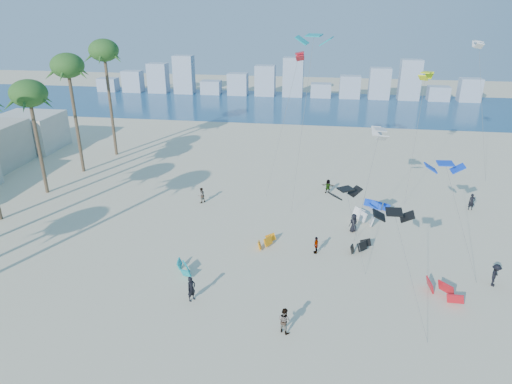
# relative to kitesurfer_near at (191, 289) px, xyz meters

# --- Properties ---
(ground) EXTENTS (220.00, 220.00, 0.00)m
(ground) POSITION_rel_kitesurfer_near_xyz_m (0.18, -6.04, -0.96)
(ground) COLOR beige
(ground) RESTS_ON ground
(ocean) EXTENTS (220.00, 220.00, 0.00)m
(ocean) POSITION_rel_kitesurfer_near_xyz_m (0.18, 65.96, -0.96)
(ocean) COLOR navy
(ocean) RESTS_ON ground
(kitesurfer_near) EXTENTS (0.77, 0.84, 1.93)m
(kitesurfer_near) POSITION_rel_kitesurfer_near_xyz_m (0.00, 0.00, 0.00)
(kitesurfer_near) COLOR black
(kitesurfer_near) RESTS_ON ground
(kitesurfer_mid) EXTENTS (1.11, 1.05, 1.80)m
(kitesurfer_mid) POSITION_rel_kitesurfer_near_xyz_m (6.87, -2.39, -0.06)
(kitesurfer_mid) COLOR gray
(kitesurfer_mid) RESTS_ON ground
(kitesurfers_far) EXTENTS (28.71, 17.32, 1.83)m
(kitesurfers_far) POSITION_rel_kitesurfer_near_xyz_m (12.41, 13.15, -0.11)
(kitesurfers_far) COLOR black
(kitesurfers_far) RESTS_ON ground
(grounded_kites) EXTENTS (22.21, 17.01, 1.00)m
(grounded_kites) POSITION_rel_kitesurfer_near_xyz_m (11.89, 9.78, -0.51)
(grounded_kites) COLOR #0D939D
(grounded_kites) RESTS_ON ground
(flying_kites) EXTENTS (29.06, 33.71, 17.49)m
(flying_kites) POSITION_rel_kitesurfer_near_xyz_m (16.12, 16.54, 10.06)
(flying_kites) COLOR black
(flying_kites) RESTS_ON ground
(distant_skyline) EXTENTS (85.00, 3.00, 8.40)m
(distant_skyline) POSITION_rel_kitesurfer_near_xyz_m (-1.01, 75.96, 2.12)
(distant_skyline) COLOR #9EADBF
(distant_skyline) RESTS_ON ground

